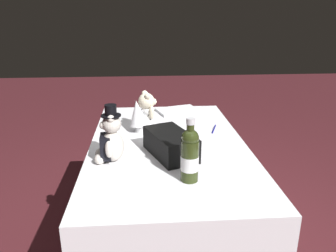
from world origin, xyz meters
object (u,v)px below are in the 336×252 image
teddy_bear_groom (110,140)px  teddy_bear_bride (144,114)px  guestbook (178,111)px  signing_pen (214,129)px  champagne_bottle (190,155)px  gift_case_black (171,144)px

teddy_bear_groom → teddy_bear_bride: teddy_bear_groom is taller
teddy_bear_bride → guestbook: bearing=147.8°
teddy_bear_groom → signing_pen: bearing=124.4°
teddy_bear_bride → champagne_bottle: (0.64, 0.19, 0.01)m
teddy_bear_bride → signing_pen: (0.00, 0.43, -0.10)m
champagne_bottle → teddy_bear_groom: bearing=-122.5°
teddy_bear_groom → signing_pen: (-0.41, 0.60, -0.10)m
signing_pen → teddy_bear_bride: bearing=-90.2°
teddy_bear_groom → signing_pen: 0.73m
teddy_bear_groom → champagne_bottle: size_ratio=1.00×
signing_pen → gift_case_black: size_ratio=0.41×
teddy_bear_groom → gift_case_black: (-0.05, 0.30, -0.05)m
teddy_bear_bride → gift_case_black: (0.36, 0.13, -0.05)m
champagne_bottle → signing_pen: bearing=159.2°
signing_pen → champagne_bottle: bearing=-20.8°
gift_case_black → guestbook: size_ratio=1.26×
champagne_bottle → guestbook: champagne_bottle is taller
champagne_bottle → guestbook: size_ratio=0.99×
teddy_bear_bride → guestbook: (-0.39, 0.24, -0.10)m
teddy_bear_groom → guestbook: bearing=152.8°
gift_case_black → signing_pen: bearing=140.7°
signing_pen → guestbook: guestbook is taller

